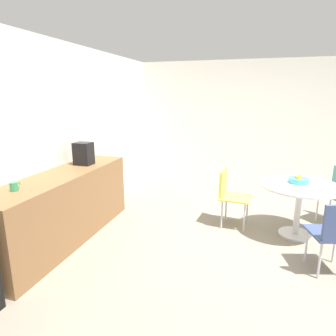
{
  "coord_description": "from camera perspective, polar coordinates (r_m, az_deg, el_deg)",
  "views": [
    {
      "loc": [
        -3.76,
        0.3,
        1.87
      ],
      "look_at": [
        -0.2,
        1.38,
        0.95
      ],
      "focal_mm": 31.61,
      "sensor_mm": 36.0,
      "label": 1
    }
  ],
  "objects": [
    {
      "name": "mug_white",
      "position": [
        3.47,
        -27.53,
        -3.18
      ],
      "size": [
        0.13,
        0.08,
        0.09
      ],
      "color": "#338C59",
      "rests_on": "counter_block"
    },
    {
      "name": "chair_yellow",
      "position": [
        4.37,
        11.69,
        -4.36
      ],
      "size": [
        0.45,
        0.45,
        0.83
      ],
      "color": "silver",
      "rests_on": "ground_plane"
    },
    {
      "name": "round_table",
      "position": [
        4.31,
        24.0,
        -4.82
      ],
      "size": [
        1.02,
        1.02,
        0.72
      ],
      "color": "silver",
      "rests_on": "ground_plane"
    },
    {
      "name": "counter_block",
      "position": [
        4.11,
        -19.54,
        -7.17
      ],
      "size": [
        2.39,
        0.6,
        0.9
      ],
      "primitive_type": "cube",
      "color": "brown",
      "rests_on": "ground_plane"
    },
    {
      "name": "fruit_bowl",
      "position": [
        4.32,
        23.89,
        -2.14
      ],
      "size": [
        0.27,
        0.27,
        0.11
      ],
      "color": "teal",
      "rests_on": "round_table"
    },
    {
      "name": "wall_back",
      "position": [
        4.67,
        -18.76,
        6.15
      ],
      "size": [
        6.0,
        0.1,
        2.6
      ],
      "primitive_type": "cube",
      "color": "white",
      "rests_on": "ground_plane"
    },
    {
      "name": "chair_navy",
      "position": [
        3.55,
        29.69,
        -10.38
      ],
      "size": [
        0.52,
        0.52,
        0.83
      ],
      "color": "silver",
      "rests_on": "ground_plane"
    },
    {
      "name": "coffee_maker",
      "position": [
        4.38,
        -15.97,
        2.69
      ],
      "size": [
        0.2,
        0.24,
        0.32
      ],
      "primitive_type": "cube",
      "color": "black",
      "rests_on": "counter_block"
    },
    {
      "name": "wall_side_right",
      "position": [
        6.79,
        19.57,
        8.31
      ],
      "size": [
        0.1,
        6.0,
        2.6
      ],
      "primitive_type": "cube",
      "color": "white",
      "rests_on": "ground_plane"
    },
    {
      "name": "ground_plane",
      "position": [
        4.21,
        19.64,
        -13.35
      ],
      "size": [
        6.0,
        6.0,
        0.0
      ],
      "primitive_type": "plane",
      "color": "gray"
    }
  ]
}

